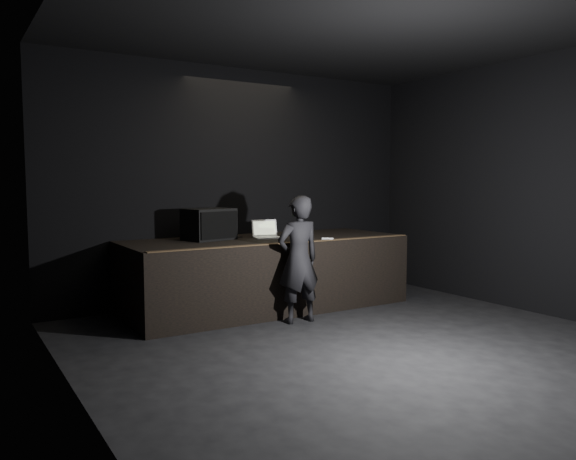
% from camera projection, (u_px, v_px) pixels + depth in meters
% --- Properties ---
extents(ground, '(7.00, 7.00, 0.00)m').
position_uv_depth(ground, '(397.00, 358.00, 5.74)').
color(ground, black).
rests_on(ground, ground).
extents(room_walls, '(6.10, 7.10, 3.52)m').
position_uv_depth(room_walls, '(401.00, 159.00, 5.56)').
color(room_walls, black).
rests_on(room_walls, ground).
extents(stage_riser, '(4.00, 1.50, 1.00)m').
position_uv_depth(stage_riser, '(266.00, 273.00, 8.01)').
color(stage_riser, black).
rests_on(stage_riser, ground).
extents(riser_lip, '(3.92, 0.10, 0.01)m').
position_uv_depth(riser_lip, '(293.00, 242.00, 7.37)').
color(riser_lip, brown).
rests_on(riser_lip, stage_riser).
extents(stage_monitor, '(0.73, 0.60, 0.43)m').
position_uv_depth(stage_monitor, '(209.00, 224.00, 7.72)').
color(stage_monitor, black).
rests_on(stage_monitor, stage_riser).
extents(cable, '(0.80, 0.03, 0.02)m').
position_uv_depth(cable, '(216.00, 238.00, 7.87)').
color(cable, black).
rests_on(cable, stage_riser).
extents(laptop, '(0.43, 0.40, 0.25)m').
position_uv_depth(laptop, '(266.00, 233.00, 8.02)').
color(laptop, white).
rests_on(laptop, stage_riser).
extents(beer_can, '(0.07, 0.07, 0.16)m').
position_uv_depth(beer_can, '(296.00, 235.00, 7.62)').
color(beer_can, silver).
rests_on(beer_can, stage_riser).
extents(plastic_cup, '(0.08, 0.08, 0.10)m').
position_uv_depth(plastic_cup, '(305.00, 230.00, 8.79)').
color(plastic_cup, white).
rests_on(plastic_cup, stage_riser).
extents(wii_remote, '(0.13, 0.14, 0.03)m').
position_uv_depth(wii_remote, '(328.00, 239.00, 7.73)').
color(wii_remote, white).
rests_on(wii_remote, stage_riser).
extents(person, '(0.60, 0.40, 1.63)m').
position_uv_depth(person, '(298.00, 259.00, 7.15)').
color(person, black).
rests_on(person, ground).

